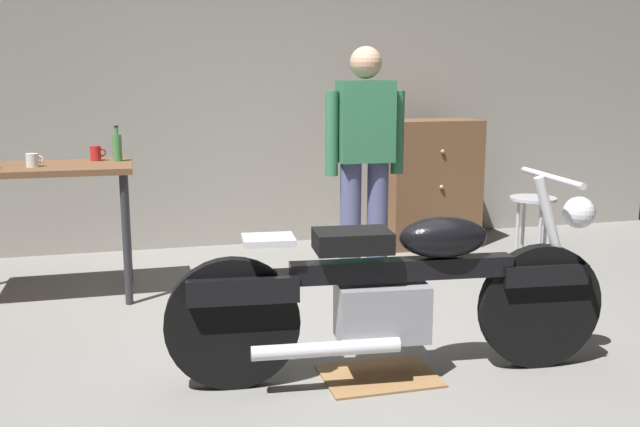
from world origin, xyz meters
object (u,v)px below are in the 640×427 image
(person_standing, at_px, (365,155))
(bottle, at_px, (117,147))
(shop_stool, at_px, (532,217))
(mug_white_ceramic, at_px, (33,160))
(mug_red_diner, at_px, (96,153))
(motorcycle, at_px, (396,289))
(wooden_dresser, at_px, (431,183))

(person_standing, xyz_separation_m, bottle, (-1.67, 0.29, 0.07))
(shop_stool, distance_m, bottle, 2.91)
(mug_white_ceramic, distance_m, bottle, 0.55)
(shop_stool, xyz_separation_m, mug_white_ceramic, (-3.30, 0.48, 0.44))
(mug_red_diner, bearing_deg, motorcycle, -53.13)
(motorcycle, height_order, bottle, bottle)
(motorcycle, relative_size, bottle, 9.08)
(shop_stool, relative_size, bottle, 2.66)
(shop_stool, height_order, wooden_dresser, wooden_dresser)
(mug_red_diner, bearing_deg, person_standing, -11.08)
(motorcycle, height_order, wooden_dresser, wooden_dresser)
(person_standing, relative_size, bottle, 6.93)
(motorcycle, xyz_separation_m, bottle, (-1.31, 1.88, 0.55))
(motorcycle, xyz_separation_m, person_standing, (0.36, 1.58, 0.48))
(mug_white_ceramic, bearing_deg, shop_stool, -8.27)
(motorcycle, xyz_separation_m, shop_stool, (1.47, 1.22, 0.05))
(mug_red_diner, xyz_separation_m, bottle, (0.14, -0.06, 0.05))
(mug_white_ceramic, bearing_deg, motorcycle, -42.83)
(bottle, bearing_deg, shop_stool, -13.35)
(mug_red_diner, distance_m, mug_white_ceramic, 0.45)
(person_standing, relative_size, mug_white_ceramic, 15.60)
(motorcycle, relative_size, mug_red_diner, 20.74)
(person_standing, bearing_deg, mug_red_diner, -10.27)
(wooden_dresser, distance_m, mug_red_diner, 2.84)
(person_standing, bearing_deg, wooden_dresser, -132.72)
(wooden_dresser, height_order, mug_red_diner, wooden_dresser)
(person_standing, bearing_deg, motorcycle, 78.08)
(bottle, bearing_deg, wooden_dresser, 14.85)
(wooden_dresser, bearing_deg, shop_stool, -82.30)
(motorcycle, relative_size, person_standing, 1.31)
(person_standing, height_order, bottle, person_standing)
(motorcycle, relative_size, wooden_dresser, 1.99)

